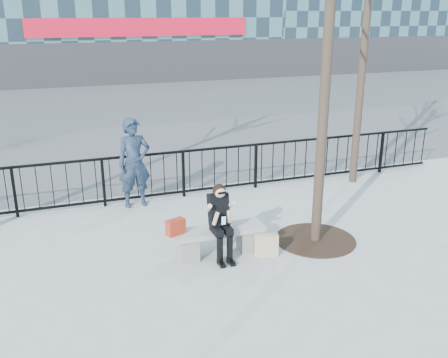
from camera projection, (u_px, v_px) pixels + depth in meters
name	position (u px, v px, depth m)	size (l,w,h in m)	color
ground	(218.00, 254.00, 8.85)	(120.00, 120.00, 0.00)	#969691
street_surface	(108.00, 107.00, 22.22)	(60.00, 23.00, 0.01)	#474747
railing	(175.00, 174.00, 11.35)	(14.00, 0.06, 1.10)	black
tree_grate	(315.00, 240.00, 9.36)	(1.50, 1.50, 0.02)	black
bench_main	(218.00, 238.00, 8.75)	(1.65, 0.46, 0.49)	slate
seated_woman	(221.00, 222.00, 8.49)	(0.50, 0.64, 1.34)	black
handbag	(176.00, 227.00, 8.43)	(0.32, 0.15, 0.27)	#A92914
shopping_bag	(266.00, 245.00, 8.73)	(0.42, 0.15, 0.39)	beige
standing_man	(134.00, 163.00, 10.73)	(0.72, 0.47, 1.96)	black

